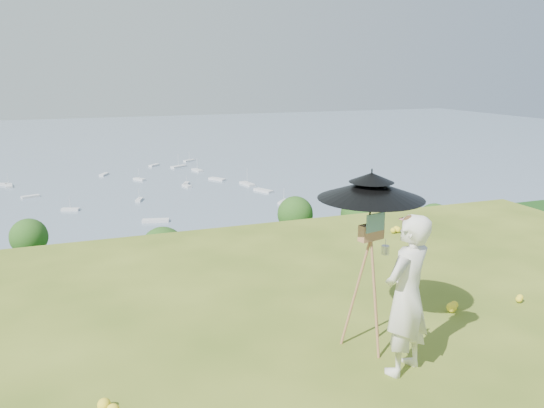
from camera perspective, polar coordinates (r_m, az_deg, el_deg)
name	(u,v)px	position (r m, az deg, el deg)	size (l,w,h in m)	color
shoreline_tier	(118,332)	(87.67, -16.22, -13.07)	(170.00, 28.00, 8.00)	#71685A
bay_water	(89,159)	(246.21, -19.06, 4.63)	(700.00, 700.00, 0.00)	slate
slope_trees	(138,317)	(42.56, -14.19, -11.65)	(110.00, 50.00, 6.00)	#285319
harbor_town	(115,293)	(84.96, -16.53, -9.15)	(110.00, 22.00, 5.00)	silver
moored_boats	(51,200)	(168.71, -22.64, 0.37)	(140.00, 140.00, 0.70)	silver
wildflowers	(443,407)	(5.66, 17.89, -20.02)	(10.00, 10.50, 0.12)	yellow
painter	(407,295)	(5.83, 14.27, -9.49)	(0.64, 0.42, 1.77)	beige
field_easel	(369,281)	(6.27, 10.38, -8.17)	(0.62, 0.62, 1.65)	#8D5E3B
sun_umbrella	(370,203)	(6.01, 10.54, 0.08)	(1.19, 1.19, 0.78)	black
painter_cap	(412,219)	(5.56, 14.79, -1.58)	(0.18, 0.21, 0.10)	#D47484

